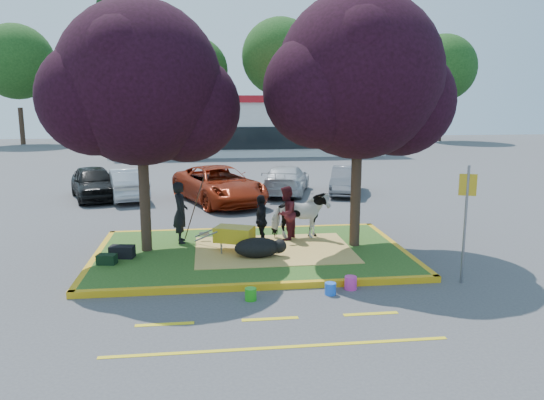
{
  "coord_description": "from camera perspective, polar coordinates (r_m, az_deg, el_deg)",
  "views": [
    {
      "loc": [
        -1.15,
        -13.72,
        4.18
      ],
      "look_at": [
        0.62,
        0.5,
        1.43
      ],
      "focal_mm": 35.0,
      "sensor_mm": 36.0,
      "label": 1
    }
  ],
  "objects": [
    {
      "name": "visitor_b",
      "position": [
        14.54,
        -1.17,
        -2.25
      ],
      "size": [
        0.46,
        0.89,
        1.46
      ],
      "primitive_type": "imported",
      "rotation": [
        0.0,
        0.0,
        -1.7
      ],
      "color": "black",
      "rests_on": "median_island"
    },
    {
      "name": "fire_lane_long",
      "position": [
        9.37,
        0.71,
        -15.58
      ],
      "size": [
        6.0,
        0.1,
        0.01
      ],
      "primitive_type": "cube",
      "color": "yellow",
      "rests_on": "ground"
    },
    {
      "name": "car_red",
      "position": [
        21.6,
        -5.73,
        1.65
      ],
      "size": [
        4.24,
        5.83,
        1.47
      ],
      "primitive_type": "imported",
      "rotation": [
        0.0,
        0.0,
        0.38
      ],
      "color": "maroon",
      "rests_on": "ground"
    },
    {
      "name": "car_grey",
      "position": [
        23.75,
        8.0,
        2.09
      ],
      "size": [
        2.32,
        3.84,
        1.2
      ],
      "primitive_type": "imported",
      "rotation": [
        0.0,
        0.0,
        -0.31
      ],
      "color": "slate",
      "rests_on": "ground"
    },
    {
      "name": "treeline",
      "position": [
        51.5,
        -4.57,
        14.79
      ],
      "size": [
        46.58,
        7.8,
        14.63
      ],
      "color": "black",
      "rests_on": "ground"
    },
    {
      "name": "cow",
      "position": [
        15.38,
        3.03,
        -1.66
      ],
      "size": [
        1.66,
        0.77,
        1.39
      ],
      "primitive_type": "imported",
      "rotation": [
        0.0,
        0.0,
        1.56
      ],
      "color": "white",
      "rests_on": "median_island"
    },
    {
      "name": "straw_bedding",
      "position": [
        14.4,
        0.17,
        -5.36
      ],
      "size": [
        4.2,
        3.0,
        0.01
      ],
      "primitive_type": "cube",
      "color": "#E9BE60",
      "rests_on": "median_island"
    },
    {
      "name": "gear_bag_green",
      "position": [
        13.78,
        -17.35,
        -6.1
      ],
      "size": [
        0.51,
        0.37,
        0.24
      ],
      "primitive_type": "cube",
      "rotation": [
        0.0,
        0.0,
        -0.21
      ],
      "color": "black",
      "rests_on": "median_island"
    },
    {
      "name": "bucket_green",
      "position": [
        11.31,
        -2.3,
        -10.1
      ],
      "size": [
        0.32,
        0.32,
        0.26
      ],
      "primitive_type": "cylinder",
      "rotation": [
        0.0,
        0.0,
        -0.4
      ],
      "color": "#21A319",
      "rests_on": "ground"
    },
    {
      "name": "tree_purple_right",
      "position": [
        14.48,
        9.45,
        12.24
      ],
      "size": [
        5.3,
        4.4,
        6.82
      ],
      "color": "black",
      "rests_on": "median_island"
    },
    {
      "name": "retail_building",
      "position": [
        41.86,
        -2.79,
        8.22
      ],
      "size": [
        20.4,
        8.4,
        4.4
      ],
      "color": "silver",
      "rests_on": "ground"
    },
    {
      "name": "bucket_blue",
      "position": [
        11.68,
        6.3,
        -9.47
      ],
      "size": [
        0.32,
        0.32,
        0.26
      ],
      "primitive_type": "cylinder",
      "rotation": [
        0.0,
        0.0,
        0.4
      ],
      "color": "blue",
      "rests_on": "ground"
    },
    {
      "name": "bucket_pink",
      "position": [
        12.05,
        8.45,
        -8.81
      ],
      "size": [
        0.36,
        0.36,
        0.29
      ],
      "primitive_type": "cylinder",
      "rotation": [
        0.0,
        0.0,
        -0.41
      ],
      "color": "#EC34A6",
      "rests_on": "ground"
    },
    {
      "name": "car_white",
      "position": [
        23.6,
        1.53,
        2.22
      ],
      "size": [
        2.9,
        4.67,
        1.26
      ],
      "primitive_type": "imported",
      "rotation": [
        0.0,
        0.0,
        2.86
      ],
      "color": "silver",
      "rests_on": "ground"
    },
    {
      "name": "fire_lane_stripe_c",
      "position": [
        10.86,
        10.57,
        -11.94
      ],
      "size": [
        1.1,
        0.12,
        0.01
      ],
      "primitive_type": "cube",
      "color": "yellow",
      "rests_on": "ground"
    },
    {
      "name": "curb_left",
      "position": [
        14.61,
        -18.46,
        -6.02
      ],
      "size": [
        0.16,
        5.3,
        0.15
      ],
      "primitive_type": "cube",
      "color": "gold",
      "rests_on": "ground"
    },
    {
      "name": "fire_lane_stripe_b",
      "position": [
        10.45,
        -0.2,
        -12.67
      ],
      "size": [
        1.1,
        0.12,
        0.01
      ],
      "primitive_type": "cube",
      "color": "yellow",
      "rests_on": "ground"
    },
    {
      "name": "curb_near",
      "position": [
        11.92,
        -1.15,
        -9.26
      ],
      "size": [
        8.3,
        0.16,
        0.15
      ],
      "primitive_type": "cube",
      "color": "gold",
      "rests_on": "ground"
    },
    {
      "name": "gear_bag_dark",
      "position": [
        14.21,
        -15.82,
        -5.37
      ],
      "size": [
        0.66,
        0.43,
        0.31
      ],
      "primitive_type": "cube",
      "rotation": [
        0.0,
        0.0,
        -0.18
      ],
      "color": "black",
      "rests_on": "median_island"
    },
    {
      "name": "fire_lane_stripe_a",
      "position": [
        10.43,
        -11.47,
        -12.97
      ],
      "size": [
        1.1,
        0.12,
        0.01
      ],
      "primitive_type": "cube",
      "color": "yellow",
      "rests_on": "ground"
    },
    {
      "name": "wheelbarrow",
      "position": [
        14.15,
        -4.03,
        -3.73
      ],
      "size": [
        1.78,
        0.95,
        0.68
      ],
      "rotation": [
        0.0,
        0.0,
        -0.41
      ],
      "color": "black",
      "rests_on": "median_island"
    },
    {
      "name": "visitor_a",
      "position": [
        15.23,
        1.5,
        -1.44
      ],
      "size": [
        0.88,
        0.95,
        1.57
      ],
      "primitive_type": "imported",
      "rotation": [
        0.0,
        0.0,
        -2.06
      ],
      "color": "#4B151C",
      "rests_on": "median_island"
    },
    {
      "name": "calf",
      "position": [
        13.68,
        -1.57,
        -5.14
      ],
      "size": [
        1.29,
        0.88,
        0.51
      ],
      "primitive_type": "ellipsoid",
      "rotation": [
        0.0,
        0.0,
        0.19
      ],
      "color": "black",
      "rests_on": "median_island"
    },
    {
      "name": "median_island",
      "position": [
        14.36,
        -2.22,
        -5.74
      ],
      "size": [
        8.0,
        5.0,
        0.15
      ],
      "primitive_type": "cube",
      "color": "#254D18",
      "rests_on": "ground"
    },
    {
      "name": "curb_far",
      "position": [
        16.84,
        -2.97,
        -3.25
      ],
      "size": [
        8.3,
        0.16,
        0.15
      ],
      "primitive_type": "cube",
      "color": "gold",
      "rests_on": "ground"
    },
    {
      "name": "tree_purple_left",
      "position": [
        14.19,
        -13.97,
        11.29
      ],
      "size": [
        5.06,
        4.2,
        6.51
      ],
      "color": "black",
      "rests_on": "median_island"
    },
    {
      "name": "curb_right",
      "position": [
        15.24,
        13.31,
        -5.05
      ],
      "size": [
        0.16,
        5.3,
        0.15
      ],
      "primitive_type": "cube",
      "color": "gold",
      "rests_on": "ground"
    },
    {
      "name": "handler",
      "position": [
        15.18,
        -9.82,
        -1.31
      ],
      "size": [
        0.5,
        0.68,
        1.73
      ],
      "primitive_type": "imported",
      "rotation": [
        0.0,
        0.0,
        1.71
      ],
      "color": "black",
      "rests_on": "median_island"
    },
    {
      "name": "car_black",
      "position": [
        23.58,
        -18.62,
        1.79
      ],
      "size": [
        2.84,
        4.37,
        1.38
      ],
      "primitive_type": "imported",
      "rotation": [
        0.0,
        0.0,
        0.32
      ],
      "color": "black",
      "rests_on": "ground"
    },
    {
      "name": "ground",
      "position": [
        14.38,
        -2.22,
        -6.03
      ],
      "size": [
        90.0,
        90.0,
        0.0
      ],
      "primitive_type": "plane",
      "color": "#424244",
      "rests_on": "ground"
    },
    {
      "name": "sign_post",
      "position": [
        12.68,
        20.14,
        -1.09
      ],
      "size": [
        0.37,
        0.16,
        2.72
      ],
      "rotation": [
        0.0,
        0.0,
        -0.36
      ],
      "color": "slate",
      "rests_on": "ground"
    },
    {
      "name": "car_silver",
      "position": [
        23.14,
        -15.3,
        1.73
      ],
      "size": [
        2.31,
        4.21,
        1.31
      ],
      "primitive_type": "imported",
      "rotation": [
        0.0,
        0.0,
        3.38
      ],
      "color": "#AAADB2",
      "rests_on": "ground"
    }
  ]
}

